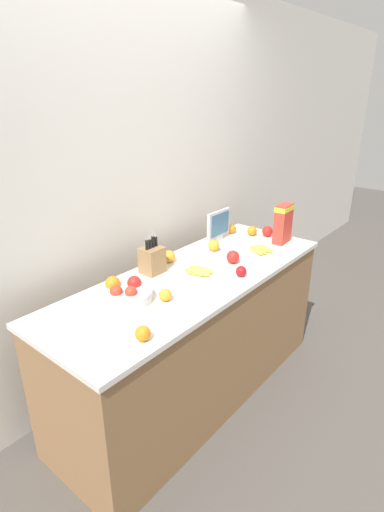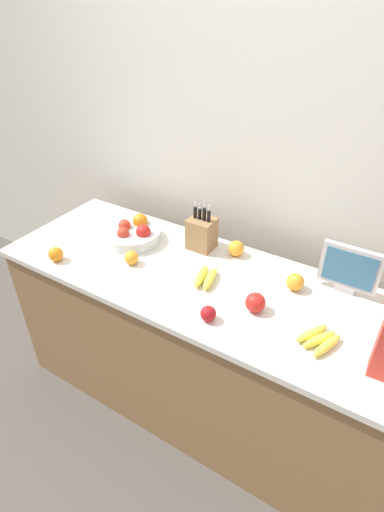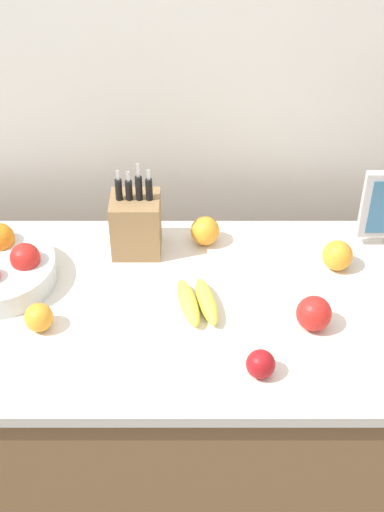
{
  "view_description": "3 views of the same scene",
  "coord_description": "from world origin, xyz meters",
  "px_view_note": "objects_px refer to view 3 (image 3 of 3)",
  "views": [
    {
      "loc": [
        -1.69,
        -1.37,
        1.91
      ],
      "look_at": [
        -0.0,
        0.02,
        0.99
      ],
      "focal_mm": 28.0,
      "sensor_mm": 36.0,
      "label": 1
    },
    {
      "loc": [
        0.73,
        -1.27,
        1.99
      ],
      "look_at": [
        -0.07,
        0.01,
        0.96
      ],
      "focal_mm": 28.0,
      "sensor_mm": 36.0,
      "label": 2
    },
    {
      "loc": [
        0.01,
        -1.29,
        2.06
      ],
      "look_at": [
        0.01,
        0.02,
        1.01
      ],
      "focal_mm": 50.0,
      "sensor_mm": 36.0,
      "label": 3
    }
  ],
  "objects_px": {
    "knife_block": "(137,224)",
    "orange_front_left": "(338,256)",
    "apple_near_bananas": "(315,314)",
    "orange_mid_left": "(40,317)",
    "banana_bunch_right": "(199,302)",
    "orange_front_center": "(206,231)",
    "apple_middle": "(261,364)"
  },
  "relations": [
    {
      "from": "knife_block",
      "to": "orange_front_left",
      "type": "xyz_separation_m",
      "value": [
        0.52,
        -0.08,
        -0.04
      ]
    },
    {
      "from": "knife_block",
      "to": "orange_front_left",
      "type": "distance_m",
      "value": 0.53
    },
    {
      "from": "apple_near_bananas",
      "to": "orange_mid_left",
      "type": "distance_m",
      "value": 0.64
    },
    {
      "from": "banana_bunch_right",
      "to": "orange_front_center",
      "type": "distance_m",
      "value": 0.26
    },
    {
      "from": "banana_bunch_right",
      "to": "apple_near_bananas",
      "type": "xyz_separation_m",
      "value": [
        0.27,
        -0.06,
        0.02
      ]
    },
    {
      "from": "knife_block",
      "to": "banana_bunch_right",
      "type": "xyz_separation_m",
      "value": [
        0.16,
        -0.23,
        -0.06
      ]
    },
    {
      "from": "orange_mid_left",
      "to": "orange_front_left",
      "type": "height_order",
      "value": "orange_front_left"
    },
    {
      "from": "apple_middle",
      "to": "apple_near_bananas",
      "type": "relative_size",
      "value": 0.78
    },
    {
      "from": "banana_bunch_right",
      "to": "orange_front_left",
      "type": "relative_size",
      "value": 2.23
    },
    {
      "from": "apple_middle",
      "to": "orange_mid_left",
      "type": "bearing_deg",
      "value": 164.04
    },
    {
      "from": "orange_mid_left",
      "to": "orange_front_center",
      "type": "bearing_deg",
      "value": 40.16
    },
    {
      "from": "apple_near_bananas",
      "to": "knife_block",
      "type": "bearing_deg",
      "value": 145.4
    },
    {
      "from": "orange_mid_left",
      "to": "orange_front_left",
      "type": "bearing_deg",
      "value": 17.1
    },
    {
      "from": "apple_middle",
      "to": "apple_near_bananas",
      "type": "distance_m",
      "value": 0.2
    },
    {
      "from": "apple_near_bananas",
      "to": "orange_front_left",
      "type": "distance_m",
      "value": 0.24
    },
    {
      "from": "orange_front_center",
      "to": "orange_front_left",
      "type": "bearing_deg",
      "value": -17.33
    },
    {
      "from": "banana_bunch_right",
      "to": "orange_front_center",
      "type": "height_order",
      "value": "orange_front_center"
    },
    {
      "from": "apple_middle",
      "to": "orange_front_center",
      "type": "relative_size",
      "value": 0.83
    },
    {
      "from": "knife_block",
      "to": "banana_bunch_right",
      "type": "bearing_deg",
      "value": -55.46
    },
    {
      "from": "knife_block",
      "to": "apple_near_bananas",
      "type": "relative_size",
      "value": 3.18
    },
    {
      "from": "banana_bunch_right",
      "to": "orange_front_center",
      "type": "xyz_separation_m",
      "value": [
        0.02,
        0.26,
        0.02
      ]
    },
    {
      "from": "banana_bunch_right",
      "to": "knife_block",
      "type": "bearing_deg",
      "value": 124.54
    },
    {
      "from": "orange_front_left",
      "to": "apple_near_bananas",
      "type": "bearing_deg",
      "value": -112.37
    },
    {
      "from": "knife_block",
      "to": "apple_near_bananas",
      "type": "xyz_separation_m",
      "value": [
        0.43,
        -0.3,
        -0.04
      ]
    },
    {
      "from": "apple_near_bananas",
      "to": "banana_bunch_right",
      "type": "bearing_deg",
      "value": 166.77
    },
    {
      "from": "orange_front_center",
      "to": "orange_front_left",
      "type": "distance_m",
      "value": 0.36
    },
    {
      "from": "knife_block",
      "to": "orange_front_center",
      "type": "relative_size",
      "value": 3.4
    },
    {
      "from": "apple_middle",
      "to": "orange_front_left",
      "type": "distance_m",
      "value": 0.43
    },
    {
      "from": "apple_middle",
      "to": "orange_front_left",
      "type": "relative_size",
      "value": 0.82
    },
    {
      "from": "banana_bunch_right",
      "to": "apple_middle",
      "type": "xyz_separation_m",
      "value": [
        0.14,
        -0.21,
        0.01
      ]
    },
    {
      "from": "orange_front_left",
      "to": "apple_middle",
      "type": "bearing_deg",
      "value": -121.36
    },
    {
      "from": "orange_mid_left",
      "to": "orange_front_center",
      "type": "distance_m",
      "value": 0.51
    }
  ]
}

